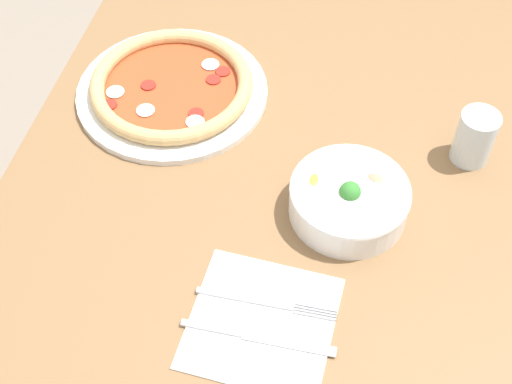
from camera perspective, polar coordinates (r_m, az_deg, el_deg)
ground_plane at (r=1.81m, az=1.05°, el=-12.23°), size 8.00×8.00×0.00m
dining_table at (r=1.27m, az=1.45°, el=0.70°), size 1.15×0.81×0.75m
pizza at (r=1.25m, az=-6.76°, el=8.32°), size 0.33×0.33×0.04m
bowl at (r=1.07m, az=7.45°, el=-0.49°), size 0.18×0.18×0.07m
napkin at (r=0.98m, az=0.44°, el=-10.41°), size 0.20×0.20×0.00m
fork at (r=0.99m, az=0.67°, el=-8.83°), size 0.01×0.20×0.00m
knife at (r=0.97m, az=-0.40°, el=-11.44°), size 0.01×0.21×0.01m
glass at (r=1.17m, az=17.10°, el=4.20°), size 0.06×0.06×0.09m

